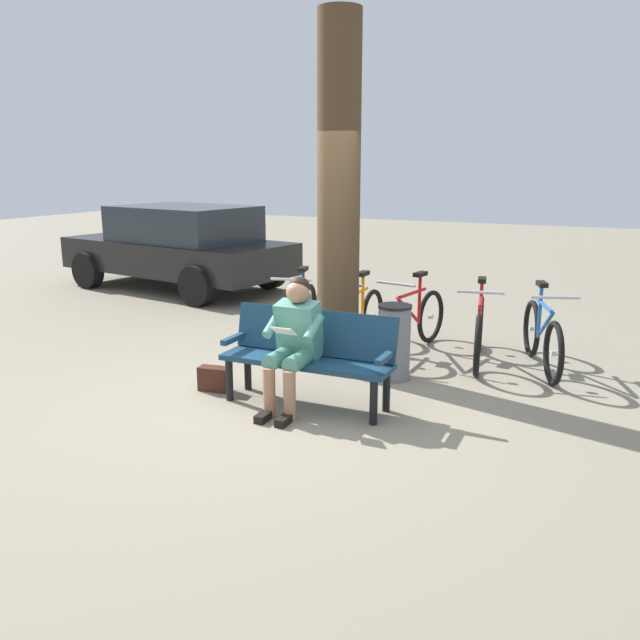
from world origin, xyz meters
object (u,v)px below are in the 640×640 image
bench (310,351)px  bicycle_purple (300,315)px  person_reading (294,337)px  bicycle_silver (479,331)px  bicycle_orange (356,322)px  tree_trunk (339,198)px  handbag (214,379)px  bicycle_black (412,322)px  litter_bin (394,342)px  parked_car (180,246)px  bicycle_green (542,337)px

bench → bicycle_purple: size_ratio=0.97×
person_reading → bicycle_silver: 2.48m
bicycle_orange → bicycle_purple: (0.76, -0.01, 0.00)m
bench → bicycle_silver: size_ratio=0.97×
bicycle_silver → bicycle_orange: same height
bicycle_purple → tree_trunk: bearing=37.5°
handbag → bicycle_black: bicycle_black is taller
litter_bin → tree_trunk: bearing=-10.7°
bench → bicycle_orange: (0.27, -1.80, -0.15)m
parked_car → bicycle_silver: bearing=168.2°
handbag → bicycle_purple: (0.02, -1.90, 0.24)m
bicycle_green → bicycle_orange: 2.09m
person_reading → litter_bin: size_ratio=1.53×
bicycle_purple → parked_car: 4.33m
bicycle_black → bicycle_orange: bearing=-56.3°
bench → bicycle_black: 2.09m
bicycle_orange → tree_trunk: bearing=5.5°
handbag → litter_bin: (-1.48, -1.10, 0.27)m
tree_trunk → bicycle_orange: size_ratio=2.18×
tree_trunk → bicycle_green: size_ratio=2.29×
bicycle_silver → bicycle_green: bearing=81.7°
bicycle_black → bicycle_green: bearing=97.5°
parked_car → bicycle_orange: bearing=160.5°
bicycle_green → bicycle_orange: (2.08, 0.19, 0.00)m
handbag → bicycle_green: size_ratio=0.19×
litter_bin → bicycle_silver: bearing=-124.8°
tree_trunk → bicycle_silver: tree_trunk is taller
bench → bicycle_green: bearing=-133.3°
bicycle_black → bench: bearing=1.1°
tree_trunk → bicycle_black: bearing=-120.7°
litter_bin → bicycle_orange: (0.74, -0.79, -0.03)m
tree_trunk → bicycle_purple: (0.81, -0.67, -1.48)m
person_reading → bicycle_purple: person_reading is taller
tree_trunk → parked_car: bearing=-34.8°
tree_trunk → parked_car: (4.40, -3.06, -1.06)m
parked_car → person_reading: bearing=145.5°
bicycle_black → parked_car: parked_car is taller
bicycle_silver → bicycle_orange: (1.41, 0.17, 0.00)m
bench → bicycle_silver: bearing=-121.1°
person_reading → bench: bearing=-115.5°
tree_trunk → bicycle_silver: bearing=-148.6°
person_reading → handbag: 1.08m
person_reading → tree_trunk: bearing=-84.8°
bicycle_green → parked_car: size_ratio=0.36×
litter_bin → bicycle_black: bearing=-82.2°
person_reading → tree_trunk: 1.76m
bicycle_purple → handbag: bearing=-12.2°
person_reading → bicycle_purple: size_ratio=0.73×
handbag → parked_car: (3.61, -4.29, 0.65)m
bicycle_silver → parked_car: parked_car is taller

